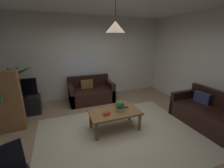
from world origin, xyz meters
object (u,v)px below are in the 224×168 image
object	(u,v)px
couch_under_window	(91,93)
coffee_table	(115,114)
tv	(20,88)
pendant_lamp	(115,27)
couch_right_side	(206,114)
remote_on_table_0	(125,107)
tv_stand	(23,106)
book_on_table_0	(106,115)
bookshelf_corner	(4,103)
book_on_table_2	(107,113)
remote_on_table_1	(121,108)
potted_plant_on_table	(120,105)
potted_palm_corner	(18,90)
book_on_table_1	(106,114)

from	to	relation	value
couch_under_window	coffee_table	bearing A→B (deg)	-85.75
tv	pendant_lamp	world-z (taller)	pendant_lamp
couch_right_side	remote_on_table_0	size ratio (longest dim) A/B	9.54
tv_stand	coffee_table	bearing A→B (deg)	-36.65
book_on_table_0	bookshelf_corner	xyz separation A→B (m)	(-2.07, 0.90, 0.24)
book_on_table_2	bookshelf_corner	world-z (taller)	bookshelf_corner
tv	pendant_lamp	size ratio (longest dim) A/B	1.36
remote_on_table_1	remote_on_table_0	bearing A→B (deg)	8.32
potted_plant_on_table	remote_on_table_0	bearing A→B (deg)	32.26
book_on_table_2	potted_palm_corner	distance (m)	3.00
coffee_table	tv_stand	bearing A→B (deg)	143.35
tv_stand	pendant_lamp	xyz separation A→B (m)	(2.12, -1.58, 2.02)
bookshelf_corner	coffee_table	bearing A→B (deg)	-19.25
potted_palm_corner	bookshelf_corner	distance (m)	1.30
book_on_table_2	tv_stand	world-z (taller)	book_on_table_2
couch_under_window	book_on_table_0	bearing A→B (deg)	-92.91
book_on_table_1	pendant_lamp	bearing A→B (deg)	18.48
book_on_table_0	potted_palm_corner	size ratio (longest dim) A/B	0.09
potted_plant_on_table	tv	xyz separation A→B (m)	(-2.23, 1.59, 0.17)
tv	potted_palm_corner	world-z (taller)	potted_palm_corner
couch_under_window	potted_plant_on_table	xyz separation A→B (m)	(0.25, -1.87, 0.33)
book_on_table_2	remote_on_table_0	world-z (taller)	book_on_table_2
potted_plant_on_table	tv_stand	world-z (taller)	potted_plant_on_table
remote_on_table_1	potted_plant_on_table	size ratio (longest dim) A/B	0.56
potted_palm_corner	tv	bearing A→B (deg)	-72.22
book_on_table_0	remote_on_table_0	size ratio (longest dim) A/B	0.75
book_on_table_1	potted_palm_corner	bearing A→B (deg)	133.45
remote_on_table_1	bookshelf_corner	size ratio (longest dim) A/B	0.11
remote_on_table_0	tv	bearing A→B (deg)	56.57
book_on_table_2	remote_on_table_1	world-z (taller)	book_on_table_2
remote_on_table_0	tv_stand	distance (m)	2.85
tv_stand	remote_on_table_0	bearing A→B (deg)	-31.72
remote_on_table_1	pendant_lamp	xyz separation A→B (m)	(-0.19, -0.08, 1.80)
coffee_table	remote_on_table_1	size ratio (longest dim) A/B	7.18
couch_right_side	tv	distance (m)	4.85
remote_on_table_0	tv	distance (m)	2.85
potted_palm_corner	coffee_table	bearing A→B (deg)	-42.41
couch_right_side	remote_on_table_1	xyz separation A→B (m)	(-2.01, 0.67, 0.19)
book_on_table_1	tv	bearing A→B (deg)	139.08
tv	potted_palm_corner	xyz separation A→B (m)	(-0.17, 0.54, -0.20)
book_on_table_1	book_on_table_2	distance (m)	0.02
couch_under_window	coffee_table	size ratio (longest dim) A/B	1.25
bookshelf_corner	pendant_lamp	distance (m)	2.90
remote_on_table_1	tv	world-z (taller)	tv
coffee_table	book_on_table_1	world-z (taller)	book_on_table_1
potted_plant_on_table	remote_on_table_1	bearing A→B (deg)	55.61
potted_plant_on_table	coffee_table	bearing A→B (deg)	163.50
book_on_table_1	bookshelf_corner	size ratio (longest dim) A/B	0.10
book_on_table_1	potted_plant_on_table	size ratio (longest dim) A/B	0.52
tv_stand	tv	xyz separation A→B (m)	(0.00, -0.02, 0.52)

